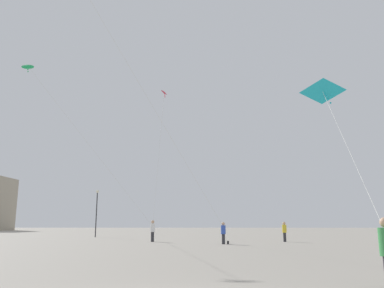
{
  "coord_description": "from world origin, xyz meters",
  "views": [
    {
      "loc": [
        0.45,
        -7.21,
        1.51
      ],
      "look_at": [
        0.0,
        16.54,
        6.41
      ],
      "focal_mm": 36.3,
      "sensor_mm": 36.0,
      "label": 1
    }
  ],
  "objects_px": {
    "kite_crimson_diamond": "(164,96)",
    "lamppost_west": "(97,206)",
    "person_in_blue": "(223,232)",
    "handbag_beside_flyer": "(228,242)",
    "person_in_white": "(153,230)",
    "kite_emerald_diamond": "(30,69)",
    "kite_cyan_delta": "(323,92)",
    "person_in_yellow": "(284,231)"
  },
  "relations": [
    {
      "from": "person_in_blue",
      "to": "kite_cyan_delta",
      "type": "height_order",
      "value": "kite_cyan_delta"
    },
    {
      "from": "person_in_white",
      "to": "kite_emerald_diamond",
      "type": "relative_size",
      "value": 0.13
    },
    {
      "from": "person_in_white",
      "to": "kite_cyan_delta",
      "type": "distance_m",
      "value": 19.2
    },
    {
      "from": "kite_cyan_delta",
      "to": "person_in_white",
      "type": "bearing_deg",
      "value": 127.62
    },
    {
      "from": "kite_cyan_delta",
      "to": "kite_crimson_diamond",
      "type": "distance_m",
      "value": 19.98
    },
    {
      "from": "person_in_yellow",
      "to": "kite_cyan_delta",
      "type": "height_order",
      "value": "kite_cyan_delta"
    },
    {
      "from": "handbag_beside_flyer",
      "to": "kite_emerald_diamond",
      "type": "bearing_deg",
      "value": -178.7
    },
    {
      "from": "handbag_beside_flyer",
      "to": "lamppost_west",
      "type": "bearing_deg",
      "value": 133.11
    },
    {
      "from": "person_in_white",
      "to": "handbag_beside_flyer",
      "type": "height_order",
      "value": "person_in_white"
    },
    {
      "from": "person_in_blue",
      "to": "lamppost_west",
      "type": "xyz_separation_m",
      "value": [
        -13.8,
        15.22,
        2.7
      ]
    },
    {
      "from": "kite_emerald_diamond",
      "to": "handbag_beside_flyer",
      "type": "relative_size",
      "value": 42.04
    },
    {
      "from": "person_in_blue",
      "to": "kite_emerald_diamond",
      "type": "bearing_deg",
      "value": -27.31
    },
    {
      "from": "person_in_blue",
      "to": "person_in_white",
      "type": "xyz_separation_m",
      "value": [
        -5.86,
        3.85,
        0.1
      ]
    },
    {
      "from": "kite_emerald_diamond",
      "to": "lamppost_west",
      "type": "distance_m",
      "value": 18.85
    },
    {
      "from": "kite_cyan_delta",
      "to": "handbag_beside_flyer",
      "type": "height_order",
      "value": "kite_cyan_delta"
    },
    {
      "from": "kite_cyan_delta",
      "to": "handbag_beside_flyer",
      "type": "xyz_separation_m",
      "value": [
        -4.57,
        10.25,
        -8.39
      ]
    },
    {
      "from": "person_in_blue",
      "to": "kite_emerald_diamond",
      "type": "xyz_separation_m",
      "value": [
        -15.88,
        -0.27,
        13.24
      ]
    },
    {
      "from": "person_in_white",
      "to": "lamppost_west",
      "type": "distance_m",
      "value": 14.11
    },
    {
      "from": "person_in_white",
      "to": "kite_crimson_diamond",
      "type": "height_order",
      "value": "kite_crimson_diamond"
    },
    {
      "from": "person_in_white",
      "to": "lamppost_west",
      "type": "bearing_deg",
      "value": 54.59
    },
    {
      "from": "person_in_white",
      "to": "kite_emerald_diamond",
      "type": "xyz_separation_m",
      "value": [
        -10.01,
        -4.11,
        13.14
      ]
    },
    {
      "from": "handbag_beside_flyer",
      "to": "kite_crimson_diamond",
      "type": "bearing_deg",
      "value": 132.82
    },
    {
      "from": "kite_crimson_diamond",
      "to": "lamppost_west",
      "type": "relative_size",
      "value": 2.45
    },
    {
      "from": "person_in_blue",
      "to": "person_in_white",
      "type": "bearing_deg",
      "value": -61.55
    },
    {
      "from": "person_in_yellow",
      "to": "person_in_blue",
      "type": "bearing_deg",
      "value": 13.2
    },
    {
      "from": "person_in_blue",
      "to": "lamppost_west",
      "type": "height_order",
      "value": "lamppost_west"
    },
    {
      "from": "kite_cyan_delta",
      "to": "kite_emerald_diamond",
      "type": "height_order",
      "value": "kite_emerald_diamond"
    },
    {
      "from": "kite_emerald_diamond",
      "to": "kite_cyan_delta",
      "type": "bearing_deg",
      "value": -25.41
    },
    {
      "from": "person_in_white",
      "to": "kite_cyan_delta",
      "type": "bearing_deg",
      "value": -122.71
    },
    {
      "from": "kite_cyan_delta",
      "to": "kite_emerald_diamond",
      "type": "distance_m",
      "value": 23.7
    },
    {
      "from": "person_in_blue",
      "to": "kite_crimson_diamond",
      "type": "relative_size",
      "value": 0.12
    },
    {
      "from": "kite_crimson_diamond",
      "to": "handbag_beside_flyer",
      "type": "height_order",
      "value": "kite_crimson_diamond"
    },
    {
      "from": "kite_emerald_diamond",
      "to": "handbag_beside_flyer",
      "type": "bearing_deg",
      "value": 1.3
    },
    {
      "from": "kite_emerald_diamond",
      "to": "handbag_beside_flyer",
      "type": "xyz_separation_m",
      "value": [
        16.23,
        0.37,
        -14.01
      ]
    },
    {
      "from": "kite_crimson_diamond",
      "to": "lamppost_west",
      "type": "bearing_deg",
      "value": 133.3
    },
    {
      "from": "person_in_blue",
      "to": "kite_crimson_diamond",
      "type": "distance_m",
      "value": 15.31
    },
    {
      "from": "person_in_yellow",
      "to": "handbag_beside_flyer",
      "type": "bearing_deg",
      "value": 14.31
    },
    {
      "from": "person_in_blue",
      "to": "handbag_beside_flyer",
      "type": "distance_m",
      "value": 0.86
    },
    {
      "from": "person_in_yellow",
      "to": "kite_crimson_diamond",
      "type": "relative_size",
      "value": 0.13
    },
    {
      "from": "person_in_white",
      "to": "kite_emerald_diamond",
      "type": "height_order",
      "value": "kite_emerald_diamond"
    },
    {
      "from": "person_in_blue",
      "to": "person_in_white",
      "type": "relative_size",
      "value": 0.9
    },
    {
      "from": "kite_crimson_diamond",
      "to": "lamppost_west",
      "type": "distance_m",
      "value": 16.12
    }
  ]
}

